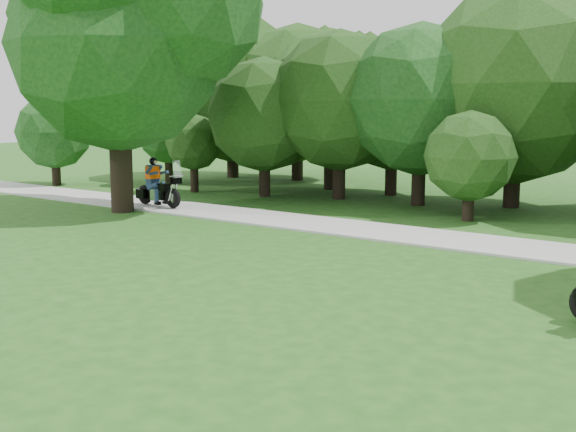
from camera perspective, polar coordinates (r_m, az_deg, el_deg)
The scene contains 4 objects.
ground at distance 10.88m, azimuth -2.75°, elevation -8.60°, with size 100.00×100.00×0.00m, color #1D4C15.
walkway at distance 17.62m, azimuth 13.98°, elevation -2.00°, with size 60.00×2.20×0.06m, color #A5A5A0.
big_tree_west at distance 22.82m, azimuth -12.80°, elevation 14.89°, with size 8.64×6.56×9.96m.
touring_motorcycle at distance 23.28m, azimuth -10.39°, elevation 2.17°, with size 2.04×0.67×1.55m.
Camera 1 is at (6.60, -8.02, 3.25)m, focal length 45.00 mm.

